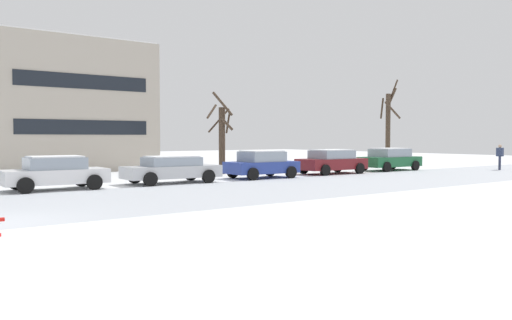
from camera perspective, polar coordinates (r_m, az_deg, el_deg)
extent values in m
cylinder|color=red|center=(12.95, -25.98, -5.85)|extent=(0.12, 0.09, 0.09)
cube|color=white|center=(23.30, -21.02, -1.67)|extent=(4.18, 1.91, 0.59)
cube|color=#8C99A8|center=(23.26, -21.04, -0.33)|extent=(2.32, 1.71, 0.49)
cube|color=white|center=(23.25, -21.05, 0.34)|extent=(2.11, 1.57, 0.06)
cylinder|color=black|center=(24.53, -18.48, -2.01)|extent=(0.65, 0.24, 0.64)
cylinder|color=black|center=(22.81, -17.19, -2.32)|extent=(0.65, 0.24, 0.64)
cylinder|color=black|center=(23.92, -24.65, -2.22)|extent=(0.65, 0.24, 0.64)
cylinder|color=black|center=(22.15, -23.81, -2.56)|extent=(0.65, 0.24, 0.64)
cube|color=silver|center=(25.24, -9.16, -1.26)|extent=(4.64, 1.93, 0.57)
cube|color=#8C99A8|center=(25.21, -9.17, -0.15)|extent=(2.57, 1.72, 0.41)
cube|color=white|center=(25.20, -9.17, 0.38)|extent=(2.34, 1.58, 0.06)
cylinder|color=black|center=(26.73, -7.13, -1.54)|extent=(0.65, 0.24, 0.64)
cylinder|color=black|center=(25.14, -5.20, -1.78)|extent=(0.65, 0.24, 0.64)
cylinder|color=black|center=(25.48, -13.06, -1.78)|extent=(0.65, 0.24, 0.64)
cylinder|color=black|center=(23.81, -11.44, -2.06)|extent=(0.65, 0.24, 0.64)
cube|color=#283D93|center=(28.09, 0.64, -0.80)|extent=(3.89, 1.99, 0.62)
cube|color=#8C99A8|center=(28.06, 0.64, 0.38)|extent=(2.17, 1.78, 0.54)
cube|color=white|center=(28.05, 0.64, 0.99)|extent=(1.97, 1.65, 0.06)
cylinder|color=black|center=(29.60, 1.53, -1.13)|extent=(0.65, 0.24, 0.64)
cylinder|color=black|center=(28.10, 3.84, -1.33)|extent=(0.65, 0.24, 0.64)
cylinder|color=black|center=(28.20, -2.55, -1.31)|extent=(0.65, 0.24, 0.64)
cylinder|color=black|center=(26.61, -0.35, -1.54)|extent=(0.65, 0.24, 0.64)
cube|color=maroon|center=(31.72, 8.24, -0.43)|extent=(4.34, 2.01, 0.64)
cube|color=#8C99A8|center=(31.69, 8.25, 0.60)|extent=(2.41, 1.80, 0.49)
cube|color=white|center=(31.69, 8.25, 1.09)|extent=(2.19, 1.66, 0.06)
cylinder|color=black|center=(33.38, 8.86, -0.75)|extent=(0.65, 0.24, 0.64)
cylinder|color=black|center=(32.03, 11.23, -0.91)|extent=(0.65, 0.24, 0.64)
cylinder|color=black|center=(31.52, 5.20, -0.92)|extent=(0.65, 0.24, 0.64)
cylinder|color=black|center=(30.09, 7.55, -1.10)|extent=(0.65, 0.24, 0.64)
cube|color=#1E6038|center=(35.71, 14.36, -0.16)|extent=(4.37, 2.03, 0.64)
cube|color=#8C99A8|center=(35.69, 14.37, 0.76)|extent=(2.43, 1.81, 0.51)
cube|color=white|center=(35.68, 14.37, 1.22)|extent=(2.21, 1.67, 0.06)
cylinder|color=black|center=(37.41, 14.64, -0.46)|extent=(0.65, 0.24, 0.64)
cylinder|color=black|center=(36.19, 16.95, -0.58)|extent=(0.65, 0.24, 0.64)
cylinder|color=black|center=(35.33, 11.69, -0.60)|extent=(0.65, 0.24, 0.64)
cylinder|color=black|center=(34.04, 14.04, -0.74)|extent=(0.65, 0.24, 0.64)
cylinder|color=#2D334C|center=(39.05, 24.99, -0.30)|extent=(0.14, 0.14, 0.90)
cylinder|color=#2D334C|center=(38.70, 25.02, -0.32)|extent=(0.14, 0.14, 0.90)
cube|color=#2D3856|center=(38.85, 25.03, 0.79)|extent=(0.29, 0.41, 0.58)
sphere|color=tan|center=(38.84, 25.04, 1.38)|extent=(0.22, 0.22, 0.22)
cylinder|color=#423326|center=(41.08, 14.17, 3.19)|extent=(0.36, 0.36, 5.49)
cylinder|color=#423326|center=(41.53, 14.40, 6.66)|extent=(0.37, 0.84, 1.09)
cylinder|color=#423326|center=(40.59, 14.66, 5.28)|extent=(1.34, 0.60, 1.32)
cylinder|color=#423326|center=(41.52, 14.73, 7.28)|extent=(0.34, 1.05, 1.66)
cylinder|color=#423326|center=(41.21, 13.56, 5.50)|extent=(0.97, 0.64, 1.63)
cylinder|color=#423326|center=(41.49, 14.56, 6.55)|extent=(0.17, 0.93, 1.50)
cylinder|color=#423326|center=(31.25, -3.73, 2.11)|extent=(0.38, 0.38, 3.97)
cylinder|color=#423326|center=(31.36, -3.05, 4.13)|extent=(0.39, 0.85, 1.32)
cylinder|color=#423326|center=(31.89, -4.07, 4.32)|extent=(1.35, 0.49, 1.50)
cylinder|color=#423326|center=(30.94, -3.20, 3.95)|extent=(0.97, 0.30, 0.78)
cylinder|color=#423326|center=(31.53, -4.85, 5.29)|extent=(1.20, 0.91, 0.93)
cylinder|color=#423326|center=(30.76, -3.66, 6.13)|extent=(1.15, 0.73, 1.43)
cube|color=#B2A899|center=(38.72, -20.53, 5.32)|extent=(10.21, 9.85, 8.42)
cube|color=white|center=(39.18, -20.62, 11.56)|extent=(10.01, 9.65, 0.10)
cube|color=black|center=(33.96, -18.14, 3.41)|extent=(8.17, 0.04, 0.90)
cube|color=black|center=(34.13, -18.21, 8.12)|extent=(8.17, 0.04, 0.90)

